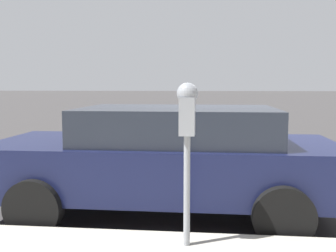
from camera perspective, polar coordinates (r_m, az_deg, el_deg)
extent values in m
plane|color=#3D3A3A|center=(6.24, 7.27, -9.45)|extent=(220.00, 220.00, 0.00)
cylinder|color=gray|center=(3.63, 2.75, -9.37)|extent=(0.06, 0.06, 1.02)
cube|color=gray|center=(3.51, 2.81, 1.44)|extent=(0.20, 0.14, 0.34)
sphere|color=gray|center=(3.50, 2.83, 4.75)|extent=(0.19, 0.19, 0.19)
cube|color=#19389E|center=(3.62, 2.90, 0.90)|extent=(0.01, 0.11, 0.12)
cube|color=black|center=(3.61, 2.91, 2.78)|extent=(0.01, 0.10, 0.08)
cube|color=#14193D|center=(5.02, -0.55, -5.74)|extent=(1.81, 4.29, 0.62)
cube|color=#232833|center=(4.92, 1.42, 0.22)|extent=(1.59, 2.40, 0.43)
cylinder|color=black|center=(4.62, -18.85, -11.12)|extent=(0.22, 0.64, 0.64)
cylinder|color=black|center=(6.23, -11.82, -6.51)|extent=(0.22, 0.64, 0.64)
cylinder|color=black|center=(4.27, 16.35, -12.45)|extent=(0.22, 0.64, 0.64)
cylinder|color=black|center=(5.97, 13.34, -7.08)|extent=(0.22, 0.64, 0.64)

